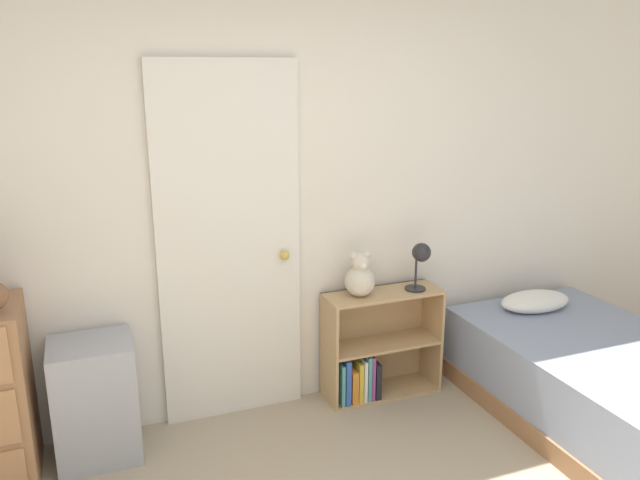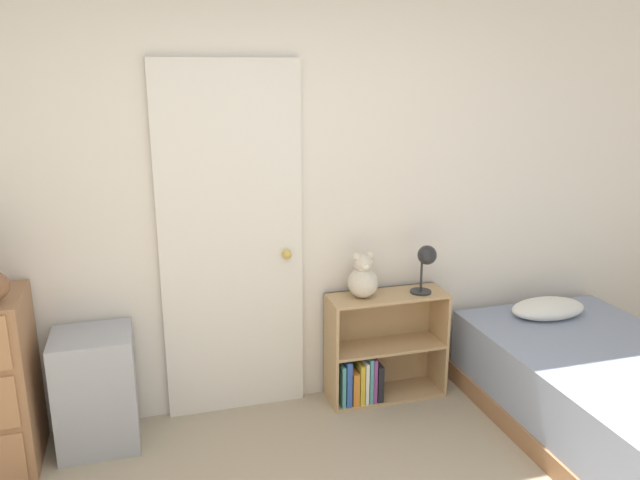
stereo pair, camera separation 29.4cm
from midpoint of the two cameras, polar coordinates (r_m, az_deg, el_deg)
name	(u,v)px [view 1 (the left image)]	position (r m, az deg, el deg)	size (l,w,h in m)	color
wall_back	(249,199)	(3.55, -8.90, 3.73)	(10.00, 0.06, 2.55)	silver
door_closed	(230,247)	(3.53, -10.62, -0.67)	(0.81, 0.09, 2.04)	silver
storage_bin	(95,400)	(3.58, -22.17, -13.45)	(0.41, 0.37, 0.65)	#999EA8
bookshelf	(372,354)	(3.93, 2.61, -10.43)	(0.73, 0.26, 0.67)	tan
teddy_bear	(360,277)	(3.69, 1.40, -3.43)	(0.18, 0.18, 0.28)	beige
desk_lamp	(421,257)	(3.78, 7.01, -1.57)	(0.14, 0.14, 0.30)	#262628
bed	(612,389)	(3.91, 23.19, -12.47)	(1.09, 1.93, 0.58)	#996B47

